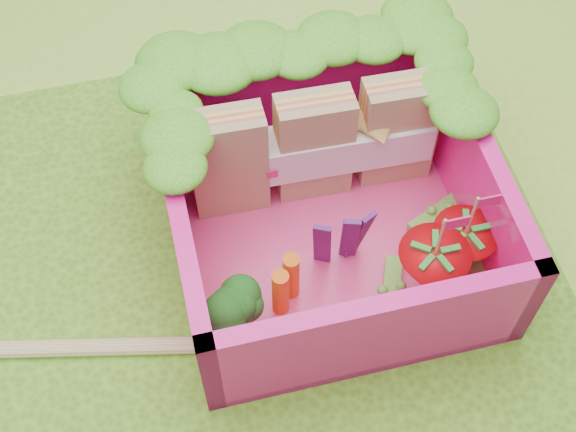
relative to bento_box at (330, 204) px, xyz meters
The scene contains 12 objects.
ground 0.48m from the bento_box, 162.77° to the right, with size 14.00×14.00×0.00m, color #9ED23B.
placemat 0.47m from the bento_box, 162.77° to the right, with size 2.60×2.60×0.03m, color #5C8D1F.
bento_floor 0.25m from the bento_box, ahead, with size 1.30×1.30×0.05m, color #E73B7D.
bento_box is the anchor object (origin of this frame).
lettuce_ruffle 0.58m from the bento_box, 90.00° to the left, with size 1.43×0.83×0.11m.
sandwich_stack 0.27m from the bento_box, 88.68° to the left, with size 1.06×0.20×0.57m.
broccoli 0.60m from the bento_box, 145.09° to the right, with size 0.32×0.32×0.25m.
carrot_sticks 0.38m from the bento_box, 132.68° to the right, with size 0.13×0.13×0.27m.
purple_wedges 0.16m from the bento_box, 83.34° to the right, with size 0.23×0.05×0.38m.
strawberry_left 0.49m from the bento_box, 48.05° to the right, with size 0.29×0.29×0.53m.
strawberry_right 0.57m from the bento_box, 30.49° to the right, with size 0.27×0.27×0.51m.
snap_peas 0.50m from the bento_box, 30.18° to the right, with size 0.58×0.58×0.05m.
Camera 1 is at (-0.25, -1.65, 3.05)m, focal length 50.00 mm.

